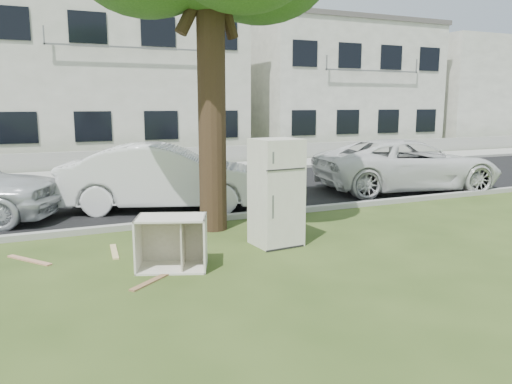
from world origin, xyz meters
name	(u,v)px	position (x,y,z in m)	size (l,w,h in m)	color
ground	(270,250)	(0.00, 0.00, 0.00)	(120.00, 120.00, 0.00)	#2F4418
road	(178,194)	(0.00, 6.00, 0.01)	(120.00, 7.00, 0.01)	black
kerb_near	(221,220)	(0.00, 2.45, 0.00)	(120.00, 0.18, 0.12)	gray
kerb_far	(150,177)	(0.00, 9.55, 0.00)	(120.00, 0.18, 0.12)	gray
sidewalk	(142,172)	(0.00, 11.00, 0.01)	(120.00, 2.80, 0.01)	gray
low_wall	(133,158)	(0.00, 12.60, 0.35)	(120.00, 0.15, 0.70)	gray
townhouse_center	(111,77)	(0.00, 17.50, 3.72)	(11.22, 8.16, 7.44)	silver
townhouse_right	(327,87)	(12.00, 17.50, 3.42)	(10.20, 8.16, 6.84)	white
filler_right	(495,93)	(26.00, 18.00, 3.20)	(16.00, 9.00, 6.40)	silver
fridge	(276,192)	(0.26, 0.30, 0.95)	(0.78, 0.72, 1.90)	beige
cabinet	(172,243)	(-1.79, -0.26, 0.41)	(1.05, 0.65, 0.82)	silver
plank_a	(160,277)	(-2.06, -0.60, 0.01)	(1.22, 0.10, 0.02)	olive
plank_b	(29,260)	(-3.80, 1.04, 0.01)	(0.98, 0.10, 0.02)	tan
plank_c	(114,252)	(-2.48, 0.97, 0.01)	(0.87, 0.10, 0.02)	tan
car_center	(164,177)	(-0.82, 4.10, 0.78)	(1.65, 4.74, 1.56)	silver
car_right	(408,165)	(6.29, 3.87, 0.75)	(2.47, 5.37, 1.49)	silver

